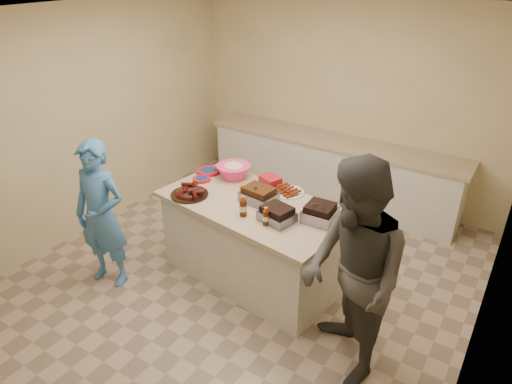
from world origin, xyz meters
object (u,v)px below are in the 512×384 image
Objects in this scene: rib_platter at (190,195)px; bbq_bottle_a at (243,216)px; coleslaw_bowl at (234,178)px; guest_blue at (113,278)px; plastic_cup at (221,173)px; guest_gray at (342,365)px; mustard_bottle at (242,193)px; island at (254,275)px; bbq_bottle_b at (266,225)px; roasting_pan at (319,220)px.

bbq_bottle_a reaches higher than rib_platter.
guest_blue is at bearing -121.56° from coleslaw_bowl.
bbq_bottle_a is 1.99× the size of plastic_cup.
guest_blue is at bearing -126.10° from guest_gray.
rib_platter is 0.61m from coleslaw_bowl.
guest_gray is at bearing -5.68° from guest_blue.
bbq_bottle_a reaches higher than guest_gray.
mustard_bottle is 0.08× the size of guest_blue.
coleslaw_bowl is (-0.50, 0.36, 0.91)m from island.
bbq_bottle_a reaches higher than bbq_bottle_b.
guest_gray is (1.52, -0.72, -0.91)m from mustard_bottle.
mustard_bottle is (-0.21, 0.11, 0.91)m from island.
coleslaw_bowl is 1.05m from bbq_bottle_b.
roasting_pan reaches higher than guest_blue.
roasting_pan is 0.92m from mustard_bottle.
roasting_pan is 2.21× the size of mustard_bottle.
coleslaw_bowl is 1.83× the size of bbq_bottle_a.
coleslaw_bowl is at bearing 138.03° from mustard_bottle.
plastic_cup is (-0.21, 0.03, 0.00)m from coleslaw_bowl.
bbq_bottle_a reaches higher than mustard_bottle.
bbq_bottle_b is (0.27, -0.02, 0.00)m from bbq_bottle_a.
coleslaw_bowl is at bearing 141.80° from bbq_bottle_b.
mustard_bottle reaches higher than guest_gray.
mustard_bottle is at bearing -41.97° from coleslaw_bowl.
island is 1.15m from roasting_pan.
bbq_bottle_a reaches higher than plastic_cup.
bbq_bottle_b is 1.23m from plastic_cup.
bbq_bottle_b is (-0.38, -0.34, 0.00)m from roasting_pan.
mustard_bottle is 0.57m from plastic_cup.
plastic_cup is at bearing 95.87° from rib_platter.
roasting_pan reaches higher than plastic_cup.
mustard_bottle is at bearing 126.30° from bbq_bottle_a.
coleslaw_bowl is 0.38m from mustard_bottle.
guest_blue is 2.59m from guest_gray.
roasting_pan is at bearing 11.78° from rib_platter.
bbq_bottle_a is 1.61× the size of mustard_bottle.
bbq_bottle_b is at bearing -33.78° from island.
plastic_cup is at bearing 139.38° from bbq_bottle_a.
guest_gray is (1.95, -0.39, -0.91)m from rib_platter.
guest_gray is at bearing -17.65° from island.
guest_blue is (-1.97, -0.93, -0.91)m from roasting_pan.
guest_gray is at bearing -11.22° from rib_platter.
bbq_bottle_b reaches higher than roasting_pan.
island is 1.01m from bbq_bottle_b.
coleslaw_bowl is at bearing -160.32° from guest_gray.
plastic_cup is (-0.76, 0.65, 0.00)m from bbq_bottle_a.
coleslaw_bowl is 2.25m from guest_gray.
guest_blue is (-1.26, -0.88, 0.00)m from island.
roasting_pan is 0.15× the size of guest_gray.
guest_blue is at bearing -159.56° from bbq_bottle_b.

